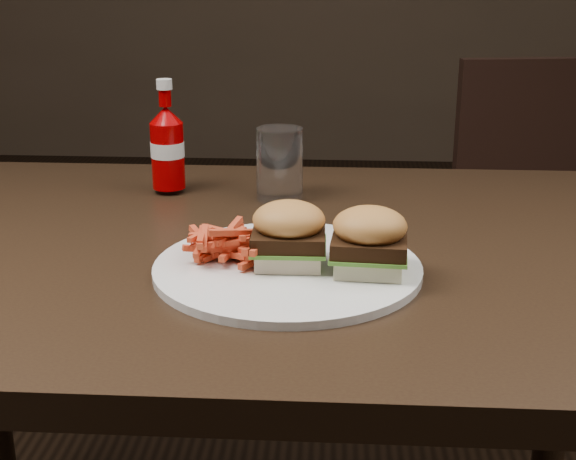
# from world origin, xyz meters

# --- Properties ---
(dining_table) EXTENTS (1.20, 0.80, 0.04)m
(dining_table) POSITION_xyz_m (0.00, 0.00, 0.73)
(dining_table) COLOR black
(dining_table) RESTS_ON ground
(chair_far) EXTENTS (0.50, 0.50, 0.04)m
(chair_far) POSITION_xyz_m (0.56, 0.97, 0.43)
(chair_far) COLOR black
(chair_far) RESTS_ON ground
(plate) EXTENTS (0.32, 0.32, 0.01)m
(plate) POSITION_xyz_m (0.07, -0.11, 0.76)
(plate) COLOR white
(plate) RESTS_ON dining_table
(sandwich_half_a) EXTENTS (0.08, 0.07, 0.02)m
(sandwich_half_a) POSITION_xyz_m (0.07, -0.11, 0.77)
(sandwich_half_a) COLOR beige
(sandwich_half_a) RESTS_ON plate
(sandwich_half_b) EXTENTS (0.08, 0.08, 0.02)m
(sandwich_half_b) POSITION_xyz_m (0.16, -0.12, 0.77)
(sandwich_half_b) COLOR beige
(sandwich_half_b) RESTS_ON plate
(fries_pile) EXTENTS (0.12, 0.12, 0.04)m
(fries_pile) POSITION_xyz_m (0.00, -0.10, 0.78)
(fries_pile) COLOR #D14B24
(fries_pile) RESTS_ON plate
(ketchup_bottle) EXTENTS (0.06, 0.06, 0.10)m
(ketchup_bottle) POSITION_xyz_m (-0.14, 0.22, 0.81)
(ketchup_bottle) COLOR #9C0002
(ketchup_bottle) RESTS_ON dining_table
(tumbler) EXTENTS (0.09, 0.09, 0.11)m
(tumbler) POSITION_xyz_m (0.04, 0.20, 0.81)
(tumbler) COLOR white
(tumbler) RESTS_ON dining_table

